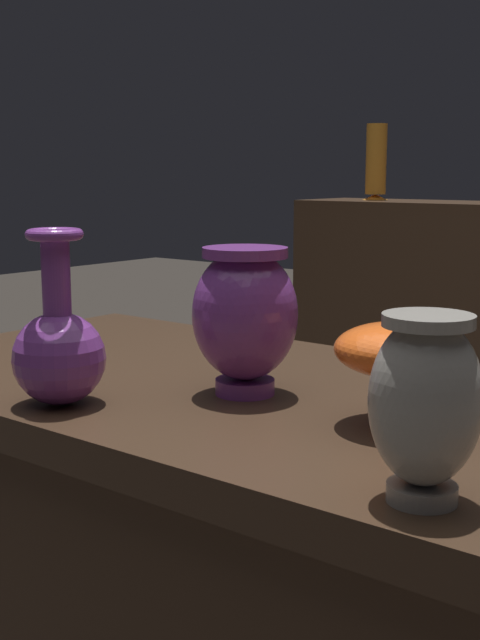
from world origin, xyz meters
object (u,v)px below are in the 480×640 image
(vase_left_accent, at_px, (59,348))
(vase_centerpiece, at_px, (245,314))
(vase_tall_behind, at_px, (396,352))
(shelf_vase_far_left, at_px, (376,163))
(vase_right_accent, at_px, (425,402))

(vase_left_accent, bearing_deg, vase_centerpiece, 50.36)
(vase_centerpiece, relative_size, vase_tall_behind, 1.36)
(vase_tall_behind, relative_size, shelf_vase_far_left, 0.48)
(vase_centerpiece, distance_m, vase_right_accent, 0.43)
(vase_tall_behind, xyz_separation_m, shelf_vase_far_left, (-1.32, 2.27, 0.25))
(vase_tall_behind, relative_size, vase_right_accent, 0.84)
(vase_right_accent, bearing_deg, vase_left_accent, 178.97)
(vase_centerpiece, xyz_separation_m, shelf_vase_far_left, (-1.09, 2.26, 0.23))
(vase_right_accent, height_order, shelf_vase_far_left, shelf_vase_far_left)
(vase_left_accent, bearing_deg, shelf_vase_far_left, 110.66)
(vase_centerpiece, height_order, vase_right_accent, vase_centerpiece)
(vase_centerpiece, relative_size, vase_left_accent, 0.88)
(vase_centerpiece, distance_m, shelf_vase_far_left, 2.52)
(vase_centerpiece, xyz_separation_m, vase_tall_behind, (0.24, -0.00, -0.02))
(vase_centerpiece, xyz_separation_m, vase_right_accent, (0.37, -0.20, -0.02))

